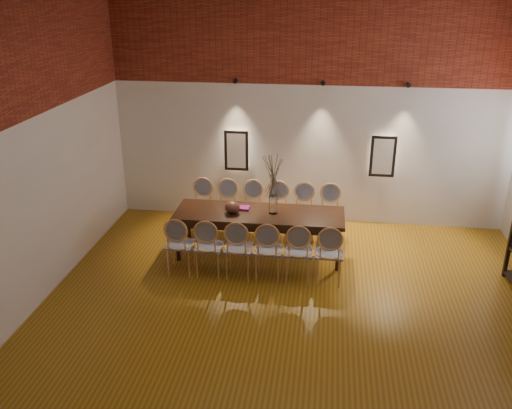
# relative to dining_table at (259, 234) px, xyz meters

# --- Properties ---
(floor) EXTENTS (7.00, 7.00, 0.02)m
(floor) POSITION_rel_dining_table_xyz_m (0.68, -1.94, -0.39)
(floor) COLOR #966616
(floor) RESTS_ON ground
(wall_back) EXTENTS (7.00, 0.10, 4.00)m
(wall_back) POSITION_rel_dining_table_xyz_m (0.68, 1.61, 1.62)
(wall_back) COLOR silver
(wall_back) RESTS_ON ground
(wall_front) EXTENTS (7.00, 0.10, 4.00)m
(wall_front) POSITION_rel_dining_table_xyz_m (0.68, -5.49, 1.62)
(wall_front) COLOR silver
(wall_front) RESTS_ON ground
(wall_left) EXTENTS (0.10, 7.00, 4.00)m
(wall_left) POSITION_rel_dining_table_xyz_m (-2.87, -1.94, 1.62)
(wall_left) COLOR silver
(wall_left) RESTS_ON ground
(brick_band_back) EXTENTS (7.00, 0.02, 1.50)m
(brick_band_back) POSITION_rel_dining_table_xyz_m (0.68, 1.54, 2.88)
(brick_band_back) COLOR maroon
(brick_band_back) RESTS_ON ground
(brick_band_front) EXTENTS (7.00, 0.02, 1.50)m
(brick_band_front) POSITION_rel_dining_table_xyz_m (0.68, -5.42, 2.88)
(brick_band_front) COLOR maroon
(brick_band_front) RESTS_ON ground
(niche_left) EXTENTS (0.36, 0.06, 0.66)m
(niche_left) POSITION_rel_dining_table_xyz_m (-0.62, 1.51, 0.93)
(niche_left) COLOR #FFEAC6
(niche_left) RESTS_ON wall_back
(niche_right) EXTENTS (0.36, 0.06, 0.66)m
(niche_right) POSITION_rel_dining_table_xyz_m (1.98, 1.51, 0.93)
(niche_right) COLOR #FFEAC6
(niche_right) RESTS_ON wall_back
(spot_fixture_left) EXTENTS (0.08, 0.10, 0.08)m
(spot_fixture_left) POSITION_rel_dining_table_xyz_m (-0.62, 1.48, 2.17)
(spot_fixture_left) COLOR black
(spot_fixture_left) RESTS_ON wall_back
(spot_fixture_mid) EXTENTS (0.08, 0.10, 0.08)m
(spot_fixture_mid) POSITION_rel_dining_table_xyz_m (0.88, 1.48, 2.17)
(spot_fixture_mid) COLOR black
(spot_fixture_mid) RESTS_ON wall_back
(spot_fixture_right) EXTENTS (0.08, 0.10, 0.08)m
(spot_fixture_right) POSITION_rel_dining_table_xyz_m (2.28, 1.48, 2.17)
(spot_fixture_right) COLOR black
(spot_fixture_right) RESTS_ON wall_back
(dining_table) EXTENTS (2.68, 0.88, 0.75)m
(dining_table) POSITION_rel_dining_table_xyz_m (0.00, 0.00, 0.00)
(dining_table) COLOR black
(dining_table) RESTS_ON floor
(chair_near_a) EXTENTS (0.44, 0.44, 0.94)m
(chair_near_a) POSITION_rel_dining_table_xyz_m (-1.11, -0.72, 0.09)
(chair_near_a) COLOR tan
(chair_near_a) RESTS_ON floor
(chair_near_b) EXTENTS (0.44, 0.44, 0.94)m
(chair_near_b) POSITION_rel_dining_table_xyz_m (-0.66, -0.71, 0.09)
(chair_near_b) COLOR tan
(chair_near_b) RESTS_ON floor
(chair_near_c) EXTENTS (0.44, 0.44, 0.94)m
(chair_near_c) POSITION_rel_dining_table_xyz_m (-0.22, -0.71, 0.09)
(chair_near_c) COLOR tan
(chair_near_c) RESTS_ON floor
(chair_near_d) EXTENTS (0.44, 0.44, 0.94)m
(chair_near_d) POSITION_rel_dining_table_xyz_m (0.23, -0.71, 0.09)
(chair_near_d) COLOR tan
(chair_near_d) RESTS_ON floor
(chair_near_e) EXTENTS (0.44, 0.44, 0.94)m
(chair_near_e) POSITION_rel_dining_table_xyz_m (0.67, -0.70, 0.09)
(chair_near_e) COLOR tan
(chair_near_e) RESTS_ON floor
(chair_near_f) EXTENTS (0.44, 0.44, 0.94)m
(chair_near_f) POSITION_rel_dining_table_xyz_m (1.12, -0.70, 0.09)
(chair_near_f) COLOR tan
(chair_near_f) RESTS_ON floor
(chair_far_a) EXTENTS (0.44, 0.44, 0.94)m
(chair_far_a) POSITION_rel_dining_table_xyz_m (-1.12, 0.70, 0.09)
(chair_far_a) COLOR tan
(chair_far_a) RESTS_ON floor
(chair_far_b) EXTENTS (0.44, 0.44, 0.94)m
(chair_far_b) POSITION_rel_dining_table_xyz_m (-0.67, 0.70, 0.09)
(chair_far_b) COLOR tan
(chair_far_b) RESTS_ON floor
(chair_far_c) EXTENTS (0.44, 0.44, 0.94)m
(chair_far_c) POSITION_rel_dining_table_xyz_m (-0.23, 0.71, 0.09)
(chair_far_c) COLOR tan
(chair_far_c) RESTS_ON floor
(chair_far_d) EXTENTS (0.44, 0.44, 0.94)m
(chair_far_d) POSITION_rel_dining_table_xyz_m (0.22, 0.71, 0.09)
(chair_far_d) COLOR tan
(chair_far_d) RESTS_ON floor
(chair_far_e) EXTENTS (0.44, 0.44, 0.94)m
(chair_far_e) POSITION_rel_dining_table_xyz_m (0.66, 0.71, 0.09)
(chair_far_e) COLOR tan
(chair_far_e) RESTS_ON floor
(chair_far_f) EXTENTS (0.44, 0.44, 0.94)m
(chair_far_f) POSITION_rel_dining_table_xyz_m (1.11, 0.72, 0.09)
(chair_far_f) COLOR tan
(chair_far_f) RESTS_ON floor
(vase) EXTENTS (0.14, 0.14, 0.30)m
(vase) POSITION_rel_dining_table_xyz_m (0.22, 0.00, 0.53)
(vase) COLOR silver
(vase) RESTS_ON dining_table
(dried_branches) EXTENTS (0.50, 0.50, 0.70)m
(dried_branches) POSITION_rel_dining_table_xyz_m (0.22, 0.00, 0.98)
(dried_branches) COLOR #4E422F
(dried_branches) RESTS_ON vase
(bowl) EXTENTS (0.24, 0.24, 0.18)m
(bowl) POSITION_rel_dining_table_xyz_m (-0.43, -0.05, 0.46)
(bowl) COLOR brown
(bowl) RESTS_ON dining_table
(book) EXTENTS (0.26, 0.18, 0.03)m
(book) POSITION_rel_dining_table_xyz_m (-0.31, 0.12, 0.39)
(book) COLOR #941174
(book) RESTS_ON dining_table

